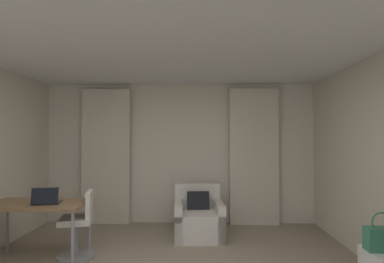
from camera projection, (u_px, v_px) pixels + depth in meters
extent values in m
cube|color=beige|center=(180.00, 153.00, 5.78)|extent=(5.12, 0.06, 2.60)
cube|color=white|center=(159.00, 24.00, 2.78)|extent=(5.12, 6.12, 0.06)
cube|color=beige|center=(106.00, 156.00, 5.68)|extent=(0.90, 0.06, 2.50)
cube|color=beige|center=(254.00, 156.00, 5.61)|extent=(0.90, 0.06, 2.50)
cube|color=silver|center=(199.00, 224.00, 4.89)|extent=(0.82, 0.86, 0.42)
cube|color=silver|center=(197.00, 195.00, 5.24)|extent=(0.77, 0.19, 0.38)
cube|color=silver|center=(219.00, 219.00, 4.91)|extent=(0.18, 0.82, 0.56)
cube|color=silver|center=(178.00, 220.00, 4.88)|extent=(0.18, 0.82, 0.56)
cube|color=black|center=(198.00, 203.00, 5.02)|extent=(0.37, 0.23, 0.37)
cube|color=olive|center=(38.00, 204.00, 3.99)|extent=(1.26, 0.66, 0.04)
cylinder|color=#99999E|center=(8.00, 226.00, 4.28)|extent=(0.04, 0.04, 0.70)
cylinder|color=#99999E|center=(89.00, 227.00, 4.25)|extent=(0.04, 0.04, 0.70)
cylinder|color=#99999E|center=(73.00, 240.00, 3.69)|extent=(0.04, 0.04, 0.70)
cylinder|color=gray|center=(76.00, 240.00, 4.05)|extent=(0.06, 0.06, 0.46)
cylinder|color=gray|center=(76.00, 256.00, 4.05)|extent=(0.48, 0.48, 0.04)
cube|color=silver|center=(76.00, 220.00, 4.06)|extent=(0.48, 0.48, 0.08)
cube|color=silver|center=(90.00, 204.00, 4.09)|extent=(0.13, 0.36, 0.34)
cube|color=#2D2D33|center=(47.00, 203.00, 3.95)|extent=(0.36, 0.28, 0.02)
cube|color=black|center=(45.00, 196.00, 3.84)|extent=(0.32, 0.12, 0.20)
cube|color=#387F5B|center=(382.00, 239.00, 2.89)|extent=(0.30, 0.14, 0.22)
torus|color=#387F5B|center=(382.00, 222.00, 2.90)|extent=(0.20, 0.02, 0.20)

